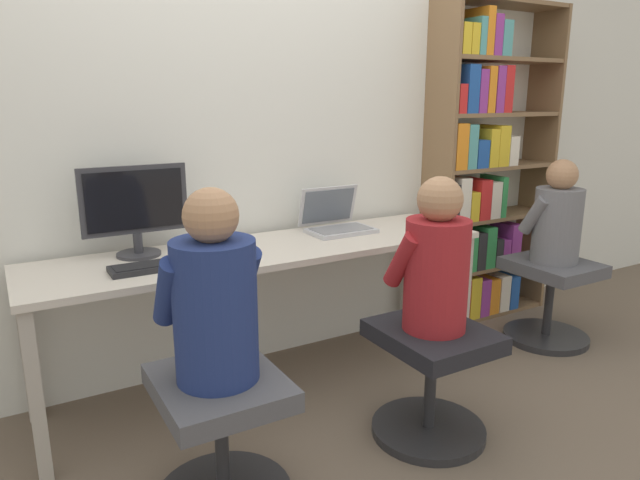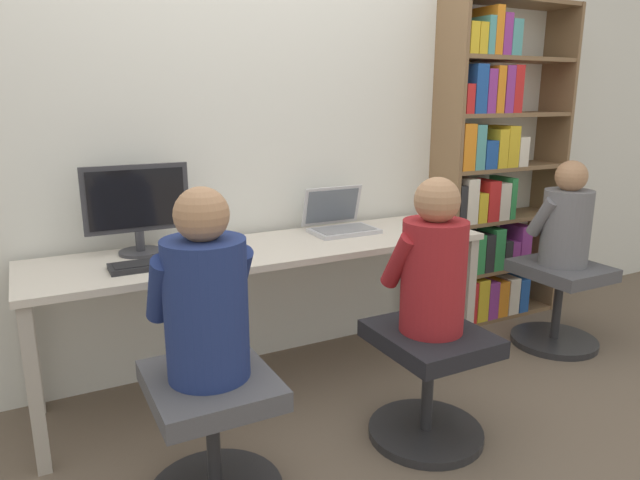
# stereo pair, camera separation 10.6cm
# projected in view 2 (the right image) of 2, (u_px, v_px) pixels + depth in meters

# --- Properties ---
(ground_plane) EXTENTS (14.00, 14.00, 0.00)m
(ground_plane) POSITION_uv_depth(u_px,v_px,m) (296.00, 409.00, 2.59)
(ground_plane) COLOR brown
(wall_back) EXTENTS (10.00, 0.05, 2.60)m
(wall_back) POSITION_uv_depth(u_px,v_px,m) (239.00, 113.00, 2.80)
(wall_back) COLOR silver
(wall_back) RESTS_ON ground_plane
(desk) EXTENTS (2.14, 0.55, 0.70)m
(desk) POSITION_uv_depth(u_px,v_px,m) (269.00, 261.00, 2.67)
(desk) COLOR beige
(desk) RESTS_ON ground_plane
(desktop_monitor) EXTENTS (0.45, 0.19, 0.40)m
(desktop_monitor) POSITION_uv_depth(u_px,v_px,m) (137.00, 208.00, 2.48)
(desktop_monitor) COLOR #333338
(desktop_monitor) RESTS_ON desk
(laptop) EXTENTS (0.33, 0.27, 0.22)m
(laptop) POSITION_uv_depth(u_px,v_px,m) (340.00, 222.00, 2.94)
(laptop) COLOR #B7B7BC
(laptop) RESTS_ON desk
(keyboard) EXTENTS (0.40, 0.13, 0.03)m
(keyboard) POSITION_uv_depth(u_px,v_px,m) (161.00, 263.00, 2.34)
(keyboard) COLOR #232326
(keyboard) RESTS_ON desk
(computer_mouse_by_keyboard) EXTENTS (0.06, 0.10, 0.04)m
(computer_mouse_by_keyboard) POSITION_uv_depth(u_px,v_px,m) (226.00, 253.00, 2.47)
(computer_mouse_by_keyboard) COLOR silver
(computer_mouse_by_keyboard) RESTS_ON desk
(office_chair_left) EXTENTS (0.48, 0.48, 0.48)m
(office_chair_left) POSITION_uv_depth(u_px,v_px,m) (213.00, 429.00, 1.95)
(office_chair_left) COLOR #262628
(office_chair_left) RESTS_ON ground_plane
(office_chair_right) EXTENTS (0.48, 0.48, 0.48)m
(office_chair_right) POSITION_uv_depth(u_px,v_px,m) (428.00, 376.00, 2.32)
(office_chair_right) COLOR #262628
(office_chair_right) RESTS_ON ground_plane
(person_at_monitor) EXTENTS (0.33, 0.30, 0.64)m
(person_at_monitor) POSITION_uv_depth(u_px,v_px,m) (205.00, 296.00, 1.84)
(person_at_monitor) COLOR navy
(person_at_monitor) RESTS_ON office_chair_left
(person_at_laptop) EXTENTS (0.31, 0.28, 0.61)m
(person_at_laptop) POSITION_uv_depth(u_px,v_px,m) (433.00, 264.00, 2.21)
(person_at_laptop) COLOR maroon
(person_at_laptop) RESTS_ON office_chair_right
(bookshelf) EXTENTS (0.89, 0.26, 1.92)m
(bookshelf) POSITION_uv_depth(u_px,v_px,m) (490.00, 183.00, 3.44)
(bookshelf) COLOR brown
(bookshelf) RESTS_ON ground_plane
(office_chair_side) EXTENTS (0.48, 0.48, 0.48)m
(office_chair_side) POSITION_uv_depth(u_px,v_px,m) (558.00, 298.00, 3.21)
(office_chair_side) COLOR #262628
(office_chair_side) RESTS_ON ground_plane
(person_near_shelf) EXTENTS (0.32, 0.28, 0.58)m
(person_near_shelf) POSITION_uv_depth(u_px,v_px,m) (566.00, 220.00, 3.11)
(person_near_shelf) COLOR slate
(person_near_shelf) RESTS_ON office_chair_side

